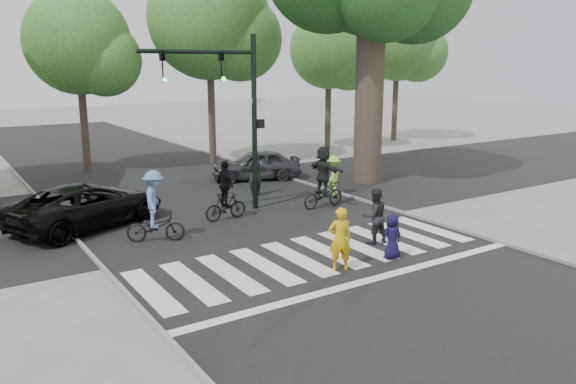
# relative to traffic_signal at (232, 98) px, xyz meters

# --- Properties ---
(ground) EXTENTS (120.00, 120.00, 0.00)m
(ground) POSITION_rel_traffic_signal_xyz_m (-0.35, -6.20, -3.90)
(ground) COLOR gray
(ground) RESTS_ON ground
(road_stem) EXTENTS (10.00, 70.00, 0.01)m
(road_stem) POSITION_rel_traffic_signal_xyz_m (-0.35, -1.20, -3.90)
(road_stem) COLOR black
(road_stem) RESTS_ON ground
(road_cross) EXTENTS (70.00, 10.00, 0.01)m
(road_cross) POSITION_rel_traffic_signal_xyz_m (-0.35, 1.80, -3.89)
(road_cross) COLOR black
(road_cross) RESTS_ON ground
(curb_left) EXTENTS (0.10, 70.00, 0.10)m
(curb_left) POSITION_rel_traffic_signal_xyz_m (-5.40, -1.20, -3.85)
(curb_left) COLOR gray
(curb_left) RESTS_ON ground
(curb_right) EXTENTS (0.10, 70.00, 0.10)m
(curb_right) POSITION_rel_traffic_signal_xyz_m (4.70, -1.20, -3.85)
(curb_right) COLOR gray
(curb_right) RESTS_ON ground
(crosswalk) EXTENTS (10.00, 3.85, 0.01)m
(crosswalk) POSITION_rel_traffic_signal_xyz_m (-0.35, -5.54, -3.89)
(crosswalk) COLOR silver
(crosswalk) RESTS_ON ground
(traffic_signal) EXTENTS (4.45, 0.29, 6.00)m
(traffic_signal) POSITION_rel_traffic_signal_xyz_m (0.00, 0.00, 0.00)
(traffic_signal) COLOR black
(traffic_signal) RESTS_ON ground
(bg_tree_2) EXTENTS (5.04, 4.80, 8.40)m
(bg_tree_2) POSITION_rel_traffic_signal_xyz_m (-2.11, 10.42, 1.88)
(bg_tree_2) COLOR brown
(bg_tree_2) RESTS_ON ground
(bg_tree_3) EXTENTS (6.30, 6.00, 10.20)m
(bg_tree_3) POSITION_rel_traffic_signal_xyz_m (3.95, 9.07, 3.04)
(bg_tree_3) COLOR brown
(bg_tree_3) RESTS_ON ground
(bg_tree_4) EXTENTS (4.83, 4.60, 8.15)m
(bg_tree_4) POSITION_rel_traffic_signal_xyz_m (11.88, 9.93, 1.73)
(bg_tree_4) COLOR brown
(bg_tree_4) RESTS_ON ground
(bg_tree_5) EXTENTS (5.67, 5.40, 9.30)m
(bg_tree_5) POSITION_rel_traffic_signal_xyz_m (17.92, 10.50, 2.46)
(bg_tree_5) COLOR brown
(bg_tree_5) RESTS_ON ground
(pedestrian_woman) EXTENTS (0.70, 0.60, 1.62)m
(pedestrian_woman) POSITION_rel_traffic_signal_xyz_m (-0.46, -6.48, -3.09)
(pedestrian_woman) COLOR gold
(pedestrian_woman) RESTS_ON ground
(pedestrian_child) EXTENTS (0.62, 0.43, 1.22)m
(pedestrian_child) POSITION_rel_traffic_signal_xyz_m (1.23, -6.55, -3.29)
(pedestrian_child) COLOR #141036
(pedestrian_child) RESTS_ON ground
(pedestrian_adult) EXTENTS (0.86, 0.72, 1.61)m
(pedestrian_adult) POSITION_rel_traffic_signal_xyz_m (1.72, -5.30, -3.10)
(pedestrian_adult) COLOR black
(pedestrian_adult) RESTS_ON ground
(cyclist_left) EXTENTS (1.74, 1.23, 2.09)m
(cyclist_left) POSITION_rel_traffic_signal_xyz_m (-3.46, -1.73, -2.99)
(cyclist_left) COLOR black
(cyclist_left) RESTS_ON ground
(cyclist_mid) EXTENTS (1.52, 0.93, 1.97)m
(cyclist_mid) POSITION_rel_traffic_signal_xyz_m (-0.72, -0.77, -3.09)
(cyclist_mid) COLOR black
(cyclist_mid) RESTS_ON ground
(cyclist_right) EXTENTS (1.78, 1.66, 2.21)m
(cyclist_right) POSITION_rel_traffic_signal_xyz_m (2.96, -1.18, -2.91)
(cyclist_right) COLOR black
(cyclist_right) RESTS_ON ground
(car_suv) EXTENTS (5.51, 4.11, 1.39)m
(car_suv) POSITION_rel_traffic_signal_xyz_m (-4.71, 0.90, -3.21)
(car_suv) COLOR black
(car_suv) RESTS_ON ground
(car_grey) EXTENTS (4.20, 2.82, 1.33)m
(car_grey) POSITION_rel_traffic_signal_xyz_m (3.41, 4.42, -3.24)
(car_grey) COLOR #35353A
(car_grey) RESTS_ON ground
(bystander_hivis) EXTENTS (1.17, 1.07, 1.58)m
(bystander_hivis) POSITION_rel_traffic_signal_xyz_m (4.38, 0.10, -3.11)
(bystander_hivis) COLOR #A6EF48
(bystander_hivis) RESTS_ON ground
(bystander_dark) EXTENTS (0.66, 0.46, 1.73)m
(bystander_dark) POSITION_rel_traffic_signal_xyz_m (1.80, 1.71, -3.04)
(bystander_dark) COLOR black
(bystander_dark) RESTS_ON ground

